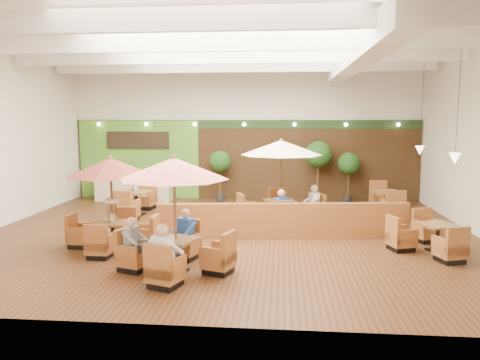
# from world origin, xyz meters

# --- Properties ---
(room) EXTENTS (14.04, 14.00, 5.52)m
(room) POSITION_xyz_m (0.25, 1.22, 3.63)
(room) COLOR #381E0F
(room) RESTS_ON ground
(service_counter) EXTENTS (3.00, 0.75, 1.18)m
(service_counter) POSITION_xyz_m (-4.40, 5.10, 0.58)
(service_counter) COLOR beige
(service_counter) RESTS_ON ground
(booth_divider) EXTENTS (6.96, 0.99, 0.97)m
(booth_divider) POSITION_xyz_m (1.59, -0.25, 0.48)
(booth_divider) COLOR brown
(booth_divider) RESTS_ON ground
(table_0) EXTENTS (2.30, 2.30, 2.37)m
(table_0) POSITION_xyz_m (-2.76, -1.71, 1.62)
(table_0) COLOR brown
(table_0) RESTS_ON ground
(table_1) EXTENTS (2.61, 2.61, 2.53)m
(table_1) POSITION_xyz_m (-0.74, -3.41, 1.73)
(table_1) COLOR brown
(table_1) RESTS_ON ground
(table_2) EXTENTS (2.79, 2.79, 2.69)m
(table_2) POSITION_xyz_m (1.49, 1.30, 1.83)
(table_2) COLOR brown
(table_2) RESTS_ON ground
(table_3) EXTENTS (1.07, 2.87, 1.60)m
(table_3) POSITION_xyz_m (-3.44, 2.36, 0.50)
(table_3) COLOR brown
(table_3) RESTS_ON ground
(table_4) EXTENTS (1.75, 2.50, 0.88)m
(table_4) POSITION_xyz_m (5.14, -1.28, 0.33)
(table_4) COLOR brown
(table_4) RESTS_ON ground
(table_5) EXTENTS (0.98, 2.71, 0.99)m
(table_5) POSITION_xyz_m (5.15, 3.42, 0.38)
(table_5) COLOR brown
(table_5) RESTS_ON ground
(topiary_0) EXTENTS (0.87, 0.87, 2.03)m
(topiary_0) POSITION_xyz_m (-0.92, 5.30, 1.51)
(topiary_0) COLOR black
(topiary_0) RESTS_ON ground
(topiary_1) EXTENTS (1.04, 1.04, 2.42)m
(topiary_1) POSITION_xyz_m (2.93, 5.30, 1.80)
(topiary_1) COLOR black
(topiary_1) RESTS_ON ground
(topiary_2) EXTENTS (0.85, 0.85, 1.98)m
(topiary_2) POSITION_xyz_m (4.09, 5.30, 1.48)
(topiary_2) COLOR black
(topiary_2) RESTS_ON ground
(diner_0) EXTENTS (0.46, 0.44, 0.83)m
(diner_0) POSITION_xyz_m (-0.74, -4.33, 0.77)
(diner_0) COLOR silver
(diner_0) RESTS_ON ground
(diner_1) EXTENTS (0.41, 0.40, 0.73)m
(diner_1) POSITION_xyz_m (-0.74, -2.48, 0.73)
(diner_1) COLOR #244B9F
(diner_1) RESTS_ON ground
(diner_2) EXTENTS (0.35, 0.39, 0.72)m
(diner_2) POSITION_xyz_m (-1.66, -3.41, 0.73)
(diner_2) COLOR gray
(diner_2) RESTS_ON ground
(diner_3) EXTENTS (0.46, 0.45, 0.82)m
(diner_3) POSITION_xyz_m (1.49, 0.32, 0.77)
(diner_3) COLOR #244B9F
(diner_3) RESTS_ON ground
(diner_4) EXTENTS (0.39, 0.44, 0.81)m
(diner_4) POSITION_xyz_m (2.47, 1.30, 0.76)
(diner_4) COLOR silver
(diner_4) RESTS_ON ground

